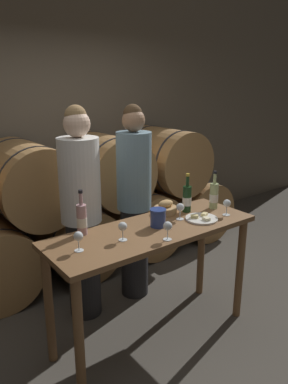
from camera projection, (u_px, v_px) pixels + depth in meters
ground_plane at (153, 335)px, 3.02m from camera, size 10.00×10.00×0.00m
stone_wall_back at (42, 116)px, 4.06m from camera, size 10.00×0.12×3.20m
barrel_stack at (71, 210)px, 3.89m from camera, size 4.15×0.90×1.44m
tasting_table at (153, 247)px, 2.80m from camera, size 1.63×0.58×0.93m
person_left at (81, 213)px, 3.06m from camera, size 0.33×0.33×1.80m
person_right at (134, 202)px, 3.36m from camera, size 0.31×0.31×1.78m
wine_bottle_red at (187, 199)px, 3.06m from camera, size 0.07×0.07×0.32m
wine_bottle_white at (214, 196)px, 3.15m from camera, size 0.07×0.07×0.32m
wine_bottle_rose at (82, 219)px, 2.61m from camera, size 0.07×0.07×0.33m
blue_crock at (158, 217)px, 2.76m from camera, size 0.12×0.12×0.14m
bread_basket at (166, 208)px, 3.05m from camera, size 0.18×0.18×0.11m
cheese_plate at (202, 218)px, 2.92m from camera, size 0.25×0.25×0.04m
wine_glass_far_left at (78, 237)px, 2.36m from camera, size 0.06×0.06×0.13m
wine_glass_left at (123, 227)px, 2.52m from camera, size 0.06×0.06×0.13m
wine_glass_center at (168, 227)px, 2.53m from camera, size 0.06×0.06×0.13m
wine_glass_right at (180, 208)px, 2.90m from camera, size 0.06×0.06×0.13m
wine_glass_far_right at (227, 204)px, 2.99m from camera, size 0.06×0.06×0.13m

